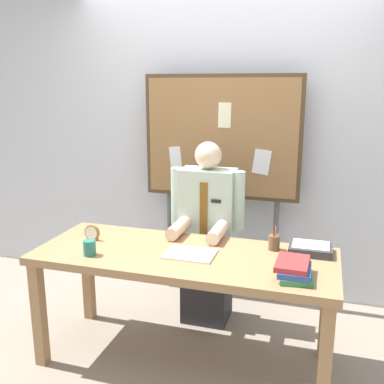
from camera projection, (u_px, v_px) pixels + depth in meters
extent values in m
plane|color=gray|center=(185.00, 359.00, 2.92)|extent=(12.00, 12.00, 0.00)
cube|color=silver|center=(227.00, 136.00, 3.69)|extent=(6.40, 0.08, 2.70)
cube|color=#9E754C|center=(184.00, 257.00, 2.74)|extent=(1.86, 0.73, 0.05)
cube|color=#9E754C|center=(39.00, 314.00, 2.79)|extent=(0.07, 0.07, 0.70)
cube|color=#9E754C|center=(325.00, 364.00, 2.30)|extent=(0.07, 0.07, 0.70)
cube|color=#9E754C|center=(88.00, 275.00, 3.36)|extent=(0.07, 0.07, 0.70)
cube|color=#9E754C|center=(326.00, 308.00, 2.87)|extent=(0.07, 0.07, 0.70)
cube|color=#2D2D33|center=(207.00, 291.00, 3.39)|extent=(0.34, 0.30, 0.44)
cube|color=#B2CCBC|center=(208.00, 218.00, 3.25)|extent=(0.40, 0.22, 0.74)
sphere|color=beige|center=(208.00, 155.00, 3.14)|extent=(0.19, 0.19, 0.19)
cylinder|color=#B2CCBC|center=(177.00, 196.00, 3.26)|extent=(0.09, 0.09, 0.43)
cylinder|color=#B2CCBC|center=(238.00, 201.00, 3.13)|extent=(0.09, 0.09, 0.43)
cylinder|color=beige|center=(178.00, 228.00, 3.05)|extent=(0.09, 0.30, 0.09)
cylinder|color=beige|center=(218.00, 232.00, 2.97)|extent=(0.09, 0.30, 0.09)
cube|color=brown|center=(204.00, 215.00, 3.13)|extent=(0.06, 0.01, 0.48)
cube|color=black|center=(216.00, 201.00, 3.08)|extent=(0.07, 0.01, 0.02)
cube|color=#4C3823|center=(222.00, 137.00, 3.50)|extent=(1.26, 0.05, 0.98)
cube|color=olive|center=(221.00, 137.00, 3.49)|extent=(1.20, 0.04, 0.92)
cylinder|color=#59595E|center=(170.00, 238.00, 3.87)|extent=(0.04, 0.04, 0.90)
cylinder|color=#59595E|center=(275.00, 250.00, 3.61)|extent=(0.04, 0.04, 0.90)
cube|color=white|center=(176.00, 159.00, 3.62)|extent=(0.12, 0.00, 0.21)
cube|color=white|center=(262.00, 162.00, 3.41)|extent=(0.15, 0.00, 0.21)
cube|color=#F4EFCC|center=(225.00, 115.00, 3.42)|extent=(0.10, 0.00, 0.20)
cube|color=#337F47|center=(295.00, 275.00, 2.38)|extent=(0.20, 0.27, 0.03)
cube|color=#2D4C99|center=(295.00, 270.00, 2.37)|extent=(0.18, 0.24, 0.03)
cube|color=#B22D2D|center=(292.00, 263.00, 2.38)|extent=(0.18, 0.25, 0.03)
cube|color=white|center=(190.00, 254.00, 2.70)|extent=(0.30, 0.23, 0.01)
cylinder|color=olive|center=(92.00, 232.00, 2.95)|extent=(0.11, 0.02, 0.11)
cylinder|color=white|center=(91.00, 233.00, 2.94)|extent=(0.09, 0.00, 0.09)
cube|color=olive|center=(92.00, 239.00, 2.96)|extent=(0.07, 0.04, 0.01)
cylinder|color=#267266|center=(90.00, 248.00, 2.69)|extent=(0.08, 0.08, 0.10)
cylinder|color=brown|center=(274.00, 243.00, 2.78)|extent=(0.07, 0.07, 0.09)
cylinder|color=#263399|center=(274.00, 236.00, 2.78)|extent=(0.01, 0.01, 0.15)
cylinder|color=maroon|center=(274.00, 237.00, 2.76)|extent=(0.01, 0.01, 0.15)
cylinder|color=gold|center=(275.00, 237.00, 2.75)|extent=(0.01, 0.01, 0.15)
cube|color=#333338|center=(311.00, 249.00, 2.73)|extent=(0.26, 0.20, 0.05)
cube|color=white|center=(311.00, 245.00, 2.72)|extent=(0.22, 0.17, 0.01)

